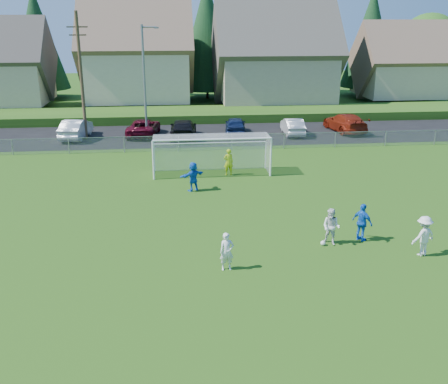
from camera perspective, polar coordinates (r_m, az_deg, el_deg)
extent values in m
plane|color=#193D0C|center=(19.06, 2.46, -11.73)|extent=(160.00, 160.00, 0.00)
plane|color=black|center=(44.87, -2.51, 6.25)|extent=(60.00, 60.00, 0.00)
cube|color=#1E420F|center=(52.14, -3.01, 8.44)|extent=(70.00, 6.00, 0.80)
sphere|color=white|center=(23.61, 10.73, -5.48)|extent=(0.22, 0.22, 0.22)
imported|color=silver|center=(20.83, 0.31, -6.50)|extent=(0.62, 0.45, 1.55)
imported|color=silver|center=(23.51, 11.59, -3.74)|extent=(1.02, 0.99, 1.66)
imported|color=silver|center=(23.54, 20.90, -4.49)|extent=(1.28, 0.99, 1.75)
imported|color=blue|center=(24.21, 14.82, -3.22)|extent=(0.93, 1.08, 1.74)
imported|color=blue|center=(30.18, -3.37, 1.70)|extent=(1.61, 1.26, 1.70)
imported|color=#CEDC19|center=(33.14, 0.49, 3.29)|extent=(0.67, 0.49, 1.70)
imported|color=silver|center=(45.07, -15.83, 6.64)|extent=(2.20, 4.97, 1.59)
imported|color=#4D0818|center=(44.91, -8.75, 6.98)|extent=(2.91, 5.32, 1.41)
imported|color=black|center=(43.60, -4.45, 6.86)|extent=(2.38, 5.35, 1.53)
imported|color=#131F42|center=(45.16, 1.24, 7.27)|extent=(2.15, 4.38, 1.44)
imported|color=#B5B5B5|center=(45.19, 7.48, 7.10)|extent=(1.67, 4.32, 1.40)
imported|color=maroon|center=(47.19, 13.04, 7.38)|extent=(2.91, 5.67, 1.57)
cylinder|color=white|center=(32.40, -7.70, 3.44)|extent=(0.12, 0.12, 2.44)
cylinder|color=white|center=(32.94, 5.12, 3.79)|extent=(0.12, 0.12, 2.44)
cylinder|color=white|center=(32.17, -1.25, 5.73)|extent=(7.30, 0.12, 0.12)
cylinder|color=white|center=(34.22, -7.59, 3.71)|extent=(0.08, 0.08, 1.80)
cylinder|color=white|center=(34.73, 4.55, 4.04)|extent=(0.08, 0.08, 1.80)
cylinder|color=white|center=(34.06, -1.49, 5.36)|extent=(7.30, 0.08, 0.08)
cube|color=silver|center=(34.28, -1.48, 3.89)|extent=(7.30, 0.02, 1.80)
cube|color=silver|center=(33.27, -7.66, 3.84)|extent=(0.02, 1.80, 2.44)
cube|color=silver|center=(33.80, 4.83, 4.18)|extent=(0.02, 1.80, 2.44)
cube|color=silver|center=(33.05, -1.38, 6.08)|extent=(7.30, 1.80, 0.02)
cube|color=gray|center=(39.26, -2.06, 6.21)|extent=(52.00, 0.03, 0.03)
cube|color=gray|center=(39.39, -2.05, 5.39)|extent=(52.00, 0.02, 1.14)
cylinder|color=gray|center=(39.39, -2.05, 5.39)|extent=(0.06, 0.06, 1.20)
cylinder|color=slate|center=(42.62, -8.65, 11.54)|extent=(0.18, 0.18, 9.00)
cylinder|color=slate|center=(42.30, -8.23, 17.35)|extent=(1.20, 0.12, 0.12)
cube|color=slate|center=(42.28, -7.38, 17.32)|extent=(0.36, 0.18, 0.12)
cylinder|color=#473321|center=(44.08, -15.27, 11.99)|extent=(0.26, 0.26, 10.00)
cube|color=#473321|center=(43.84, -15.71, 16.92)|extent=(1.60, 0.10, 0.10)
cube|color=#473321|center=(43.86, -15.64, 16.13)|extent=(1.30, 0.10, 0.10)
cube|color=tan|center=(61.20, -22.83, 11.07)|extent=(9.00, 8.00, 4.50)
cube|color=#C6B58E|center=(59.68, -9.36, 12.57)|extent=(11.00, 9.00, 5.50)
cube|color=tan|center=(59.71, 5.46, 12.49)|extent=(12.00, 10.00, 5.00)
cube|color=tan|center=(65.25, 18.59, 11.71)|extent=(9.00, 8.00, 4.00)
pyramid|color=brown|center=(64.89, 19.20, 17.32)|extent=(9.90, 8.80, 4.41)
cylinder|color=#382616|center=(68.66, -19.10, 10.10)|extent=(0.30, 0.30, 1.20)
cone|color=#143819|center=(68.11, -19.69, 15.45)|extent=(6.76, 6.76, 11.70)
cylinder|color=#382616|center=(68.09, -10.56, 10.73)|extent=(0.30, 0.30, 1.20)
cone|color=#143819|center=(67.56, -10.88, 15.77)|extent=(6.24, 6.24, 10.80)
cylinder|color=#382616|center=(65.05, -1.81, 10.67)|extent=(0.30, 0.30, 1.20)
cone|color=#143819|center=(64.45, -1.87, 16.76)|extent=(7.28, 7.28, 12.60)
cylinder|color=#382616|center=(68.25, 6.65, 12.10)|extent=(0.36, 0.36, 3.96)
sphere|color=#2B5B19|center=(67.88, 6.81, 16.16)|extent=(8.36, 8.36, 8.36)
cylinder|color=#382616|center=(69.34, 15.21, 10.54)|extent=(0.30, 0.30, 1.20)
cone|color=#143819|center=(68.80, 15.68, 15.85)|extent=(6.76, 6.76, 11.70)
cylinder|color=#382616|center=(73.30, 20.99, 11.33)|extent=(0.36, 0.36, 3.60)
sphere|color=#2B5B19|center=(72.96, 21.40, 14.74)|extent=(7.60, 7.60, 7.60)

